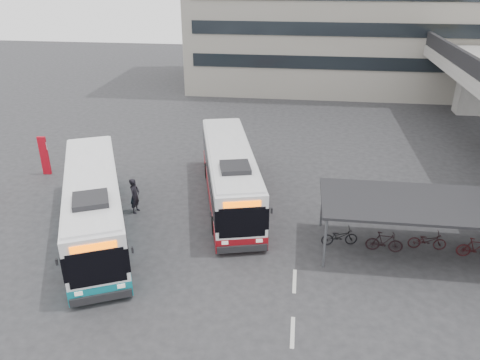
# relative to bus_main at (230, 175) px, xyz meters

# --- Properties ---
(ground) EXTENTS (120.00, 120.00, 0.00)m
(ground) POSITION_rel_bus_main_xyz_m (1.26, -6.97, -1.52)
(ground) COLOR #28282B
(ground) RESTS_ON ground
(bike_shelter) EXTENTS (10.00, 4.00, 2.54)m
(bike_shelter) POSITION_rel_bus_main_xyz_m (9.76, -3.97, -0.00)
(bike_shelter) COLOR #595B60
(bike_shelter) RESTS_ON ground
(road_markings) EXTENTS (0.15, 7.60, 0.01)m
(road_markings) POSITION_rel_bus_main_xyz_m (3.76, -9.97, -1.52)
(road_markings) COLOR beige
(road_markings) RESTS_ON ground
(bus_main) EXTENTS (5.04, 11.35, 3.28)m
(bus_main) POSITION_rel_bus_main_xyz_m (0.00, 0.00, 0.00)
(bus_main) COLOR white
(bus_main) RESTS_ON ground
(bus_teal) EXTENTS (6.84, 11.25, 3.33)m
(bus_teal) POSITION_rel_bus_main_xyz_m (-5.92, -4.32, 0.02)
(bus_teal) COLOR white
(bus_teal) RESTS_ON ground
(pedestrian) EXTENTS (0.55, 0.75, 1.92)m
(pedestrian) POSITION_rel_bus_main_xyz_m (-4.76, -2.02, -0.56)
(pedestrian) COLOR black
(pedestrian) RESTS_ON ground
(sign_totem_north) EXTENTS (0.54, 0.18, 2.47)m
(sign_totem_north) POSITION_rel_bus_main_xyz_m (-11.91, 2.00, -0.25)
(sign_totem_north) COLOR #B40B19
(sign_totem_north) RESTS_ON ground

